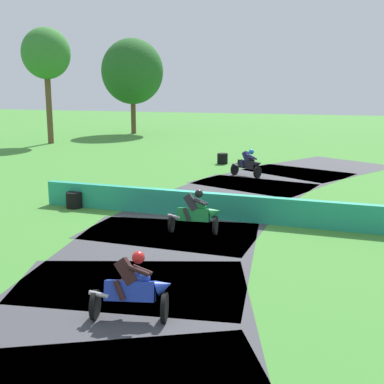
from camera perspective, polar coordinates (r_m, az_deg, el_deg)
ground_plane at (r=18.10m, az=-0.04°, el=-2.73°), size 120.00×120.00×0.00m
track_asphalt at (r=17.69m, az=4.33°, el=-3.11°), size 11.02×33.39×0.01m
safety_barrier at (r=17.03m, az=15.84°, el=-2.59°), size 21.48×1.52×0.90m
motorcycle_lead_black at (r=25.84m, az=6.27°, el=3.17°), size 1.72×1.29×1.43m
motorcycle_chase_green at (r=15.98m, az=0.45°, el=-2.31°), size 1.68×0.80×1.43m
motorcycle_trailing_blue at (r=10.44m, az=-6.46°, el=-10.50°), size 1.67×1.03×1.43m
tire_stack_near at (r=29.75m, az=3.40°, el=3.72°), size 0.60×0.60×0.60m
tire_stack_mid_a at (r=19.77m, az=-12.95°, el=-0.87°), size 0.59×0.59×0.60m
tree_far_left at (r=47.39m, az=-6.64°, el=13.15°), size 5.51×5.51×8.45m
tree_far_right at (r=41.04m, az=-15.90°, el=14.48°), size 3.61×3.61×8.62m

